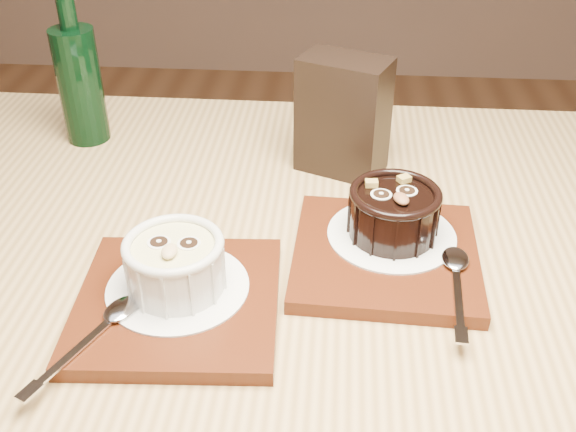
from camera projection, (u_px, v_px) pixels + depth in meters
name	position (u px, v px, depth m)	size (l,w,h in m)	color
table	(295.00, 341.00, 0.71)	(1.20, 0.81, 0.75)	#9E7845
tray_left	(178.00, 303.00, 0.61)	(0.18, 0.18, 0.01)	#501F0D
doily_left	(178.00, 287.00, 0.61)	(0.13, 0.13, 0.00)	white
ramekin_white	(175.00, 262.00, 0.60)	(0.09, 0.09, 0.05)	silver
spoon_left	(93.00, 334.00, 0.56)	(0.03, 0.13, 0.01)	silver
tray_right	(385.00, 255.00, 0.67)	(0.18, 0.18, 0.01)	#501F0D
doily_right	(391.00, 234.00, 0.68)	(0.13, 0.13, 0.00)	white
ramekin_dark	(394.00, 210.00, 0.67)	(0.09, 0.09, 0.05)	black
spoon_right	(457.00, 281.00, 0.62)	(0.03, 0.13, 0.01)	silver
condiment_stand	(343.00, 116.00, 0.79)	(0.10, 0.06, 0.14)	black
green_bottle	(79.00, 81.00, 0.85)	(0.06, 0.06, 0.21)	black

